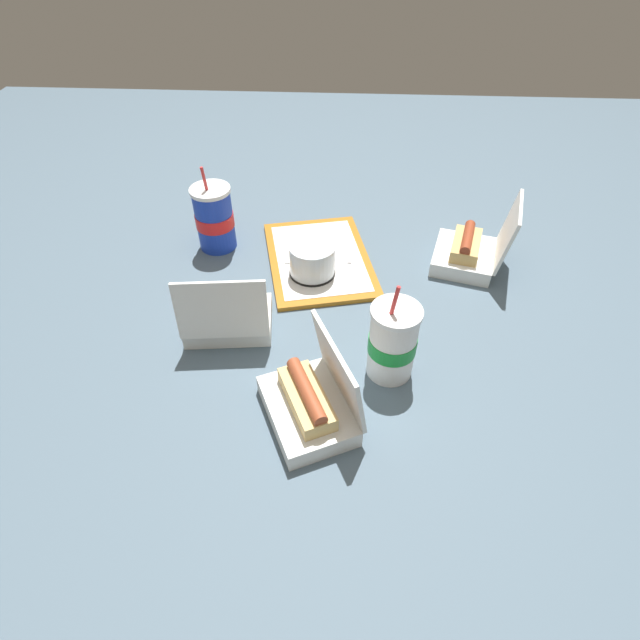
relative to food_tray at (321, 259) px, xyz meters
name	(u,v)px	position (x,y,z in m)	size (l,w,h in m)	color
ground_plane	(341,348)	(0.32, 0.06, -0.01)	(3.20, 3.20, 0.00)	#4C6070
food_tray	(321,259)	(0.00, 0.00, 0.00)	(0.42, 0.34, 0.01)	#A56619
cake_container	(314,260)	(0.07, -0.01, 0.05)	(0.12, 0.12, 0.08)	black
ketchup_cup	(314,241)	(-0.05, -0.02, 0.02)	(0.04, 0.04, 0.02)	white
napkin_stack	(303,251)	(-0.02, -0.05, 0.01)	(0.10, 0.10, 0.00)	white
plastic_fork	(351,251)	(-0.03, 0.08, 0.01)	(0.11, 0.01, 0.01)	white
clamshell_hotdog_left	(230,316)	(0.27, -0.19, 0.03)	(0.16, 0.20, 0.18)	white
clamshell_hotdog_corner	(471,251)	(-0.01, 0.39, 0.04)	(0.22, 0.22, 0.19)	white
clamshell_hotdog_back	(313,402)	(0.50, 0.01, 0.03)	(0.24, 0.22, 0.18)	white
soda_cup_right	(216,218)	(-0.06, -0.28, 0.08)	(0.10, 0.10, 0.23)	#1938B7
soda_cup_back	(395,342)	(0.38, 0.17, 0.08)	(0.10, 0.10, 0.23)	white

